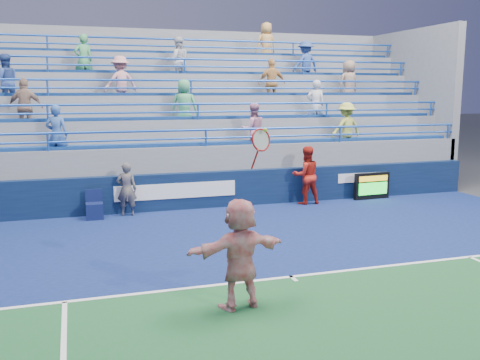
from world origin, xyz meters
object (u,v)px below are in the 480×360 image
object	(u,v)px
serve_speed_board	(372,186)
tennis_player	(240,253)
ball_girl	(306,175)
judge_chair	(95,210)
line_judge	(127,189)

from	to	relation	value
serve_speed_board	tennis_player	bearing A→B (deg)	-133.38
ball_girl	judge_chair	bearing A→B (deg)	2.58
ball_girl	serve_speed_board	bearing A→B (deg)	-177.90
judge_chair	tennis_player	size ratio (longest dim) A/B	0.28
line_judge	serve_speed_board	bearing A→B (deg)	-170.94
ball_girl	line_judge	bearing A→B (deg)	1.31
judge_chair	line_judge	distance (m)	1.05
serve_speed_board	line_judge	xyz separation A→B (m)	(-7.86, 0.02, 0.33)
serve_speed_board	ball_girl	world-z (taller)	ball_girl
judge_chair	tennis_player	world-z (taller)	tennis_player
serve_speed_board	ball_girl	xyz separation A→B (m)	(-2.36, -0.02, 0.47)
tennis_player	ball_girl	world-z (taller)	tennis_player
tennis_player	ball_girl	distance (m)	8.38
judge_chair	ball_girl	distance (m)	6.44
serve_speed_board	tennis_player	world-z (taller)	tennis_player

